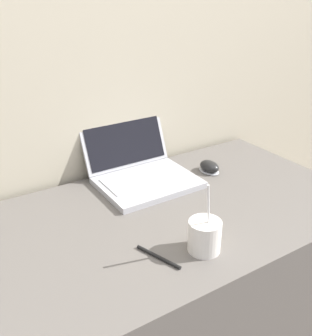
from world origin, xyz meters
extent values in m
cube|color=#BCB299|center=(0.00, 0.71, 1.25)|extent=(7.00, 0.04, 2.50)
cube|color=#5B5651|center=(0.00, 0.34, 0.37)|extent=(1.28, 0.67, 0.75)
cube|color=#ADADB2|center=(0.06, 0.51, 0.76)|extent=(0.32, 0.25, 0.02)
cube|color=#B7B7BC|center=(0.06, 0.53, 0.77)|extent=(0.28, 0.14, 0.00)
cube|color=#ADADB2|center=(0.06, 0.68, 0.88)|extent=(0.32, 0.10, 0.22)
cube|color=black|center=(0.06, 0.68, 0.88)|extent=(0.30, 0.08, 0.20)
cylinder|color=silver|center=(0.00, 0.13, 0.79)|extent=(0.08, 0.08, 0.09)
cylinder|color=black|center=(0.00, 0.13, 0.83)|extent=(0.07, 0.07, 0.01)
cylinder|color=white|center=(0.00, 0.12, 0.87)|extent=(0.04, 0.03, 0.18)
ellipsoid|color=#B2B2B7|center=(0.31, 0.48, 0.75)|extent=(0.06, 0.09, 0.01)
ellipsoid|color=black|center=(0.31, 0.48, 0.77)|extent=(0.06, 0.08, 0.04)
cylinder|color=black|center=(-0.12, 0.16, 0.75)|extent=(0.05, 0.13, 0.01)
camera|label=1|loc=(-0.55, -0.50, 1.38)|focal=42.00mm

